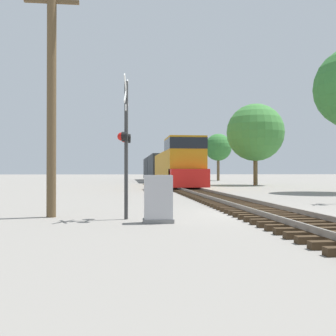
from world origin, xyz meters
The scene contains 8 objects.
ground_plane centered at (0.00, 0.00, 0.00)m, with size 400.00×400.00×0.00m, color gray.
rail_track_bed centered at (0.00, 0.00, 0.14)m, with size 2.60×160.00×0.31m.
freight_train centered at (0.00, 39.00, 1.98)m, with size 3.01×48.00×4.34m.
crossing_signal_near centered at (-4.86, -1.04, 2.52)m, with size 0.43×1.01×4.56m.
relay_cabinet centered at (-3.89, -2.02, 0.70)m, with size 0.90×0.51×1.41m.
utility_pole centered at (-7.31, -0.19, 4.02)m, with size 1.80×0.31×7.81m.
tree_mid_background centered at (9.43, 28.54, 5.84)m, with size 6.34×6.34×9.02m.
tree_deep_background centered at (10.60, 51.01, 5.57)m, with size 4.54×4.54×7.87m.
Camera 1 is at (-4.85, -13.60, 1.52)m, focal length 42.00 mm.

